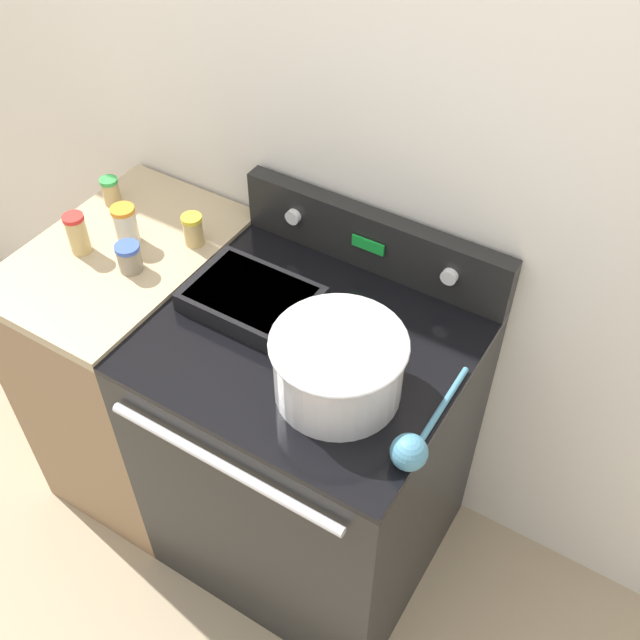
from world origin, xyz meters
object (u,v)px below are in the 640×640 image
at_px(spice_jar_yellow_cap, 193,230).
at_px(spice_jar_orange_cap, 126,225).
at_px(spice_jar_red_cap, 77,234).
at_px(mixing_bowl, 338,364).
at_px(casserole_dish, 251,298).
at_px(spice_jar_green_cap, 111,191).
at_px(spice_jar_blue_cap, 129,257).
at_px(ladle, 412,448).

relative_size(spice_jar_yellow_cap, spice_jar_orange_cap, 0.79).
xyz_separation_m(spice_jar_yellow_cap, spice_jar_red_cap, (-0.23, -0.18, 0.01)).
xyz_separation_m(mixing_bowl, spice_jar_red_cap, (-0.81, 0.05, -0.02)).
bearing_deg(mixing_bowl, spice_jar_yellow_cap, 158.42).
xyz_separation_m(casserole_dish, spice_jar_orange_cap, (-0.42, 0.02, 0.04)).
relative_size(casserole_dish, spice_jar_green_cap, 3.79).
height_order(mixing_bowl, spice_jar_blue_cap, mixing_bowl).
distance_m(mixing_bowl, casserole_dish, 0.34).
bearing_deg(spice_jar_blue_cap, casserole_dish, 9.89).
height_order(mixing_bowl, casserole_dish, mixing_bowl).
height_order(mixing_bowl, spice_jar_yellow_cap, mixing_bowl).
height_order(spice_jar_orange_cap, spice_jar_red_cap, spice_jar_red_cap).
bearing_deg(spice_jar_red_cap, ladle, -6.66).
height_order(spice_jar_yellow_cap, spice_jar_green_cap, spice_jar_yellow_cap).
bearing_deg(spice_jar_blue_cap, spice_jar_yellow_cap, 66.88).
bearing_deg(casserole_dish, spice_jar_blue_cap, -170.11).
bearing_deg(spice_jar_orange_cap, spice_jar_green_cap, 145.46).
distance_m(mixing_bowl, spice_jar_blue_cap, 0.65).
xyz_separation_m(spice_jar_red_cap, spice_jar_green_cap, (-0.07, 0.20, -0.02)).
bearing_deg(spice_jar_red_cap, spice_jar_orange_cap, 49.94).
distance_m(spice_jar_yellow_cap, spice_jar_orange_cap, 0.18).
relative_size(spice_jar_red_cap, spice_jar_green_cap, 1.40).
bearing_deg(mixing_bowl, spice_jar_green_cap, 164.39).
height_order(spice_jar_blue_cap, spice_jar_orange_cap, spice_jar_orange_cap).
height_order(mixing_bowl, spice_jar_green_cap, mixing_bowl).
relative_size(mixing_bowl, ladle, 0.90).
relative_size(mixing_bowl, spice_jar_red_cap, 2.59).
bearing_deg(casserole_dish, spice_jar_green_cap, 167.33).
xyz_separation_m(mixing_bowl, spice_jar_orange_cap, (-0.73, 0.14, -0.02)).
height_order(casserole_dish, spice_jar_yellow_cap, spice_jar_yellow_cap).
relative_size(spice_jar_blue_cap, spice_jar_green_cap, 0.95).
bearing_deg(spice_jar_orange_cap, spice_jar_red_cap, -130.06).
relative_size(spice_jar_yellow_cap, spice_jar_red_cap, 0.76).
bearing_deg(ladle, spice_jar_yellow_cap, 159.22).
distance_m(mixing_bowl, spice_jar_yellow_cap, 0.62).
height_order(mixing_bowl, spice_jar_orange_cap, mixing_bowl).
bearing_deg(casserole_dish, ladle, -19.84).
bearing_deg(spice_jar_green_cap, spice_jar_blue_cap, -38.51).
relative_size(mixing_bowl, spice_jar_blue_cap, 3.83).
xyz_separation_m(spice_jar_yellow_cap, spice_jar_green_cap, (-0.31, 0.02, -0.00)).
bearing_deg(spice_jar_orange_cap, spice_jar_blue_cap, -44.98).
xyz_separation_m(mixing_bowl, casserole_dish, (-0.32, 0.12, -0.06)).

